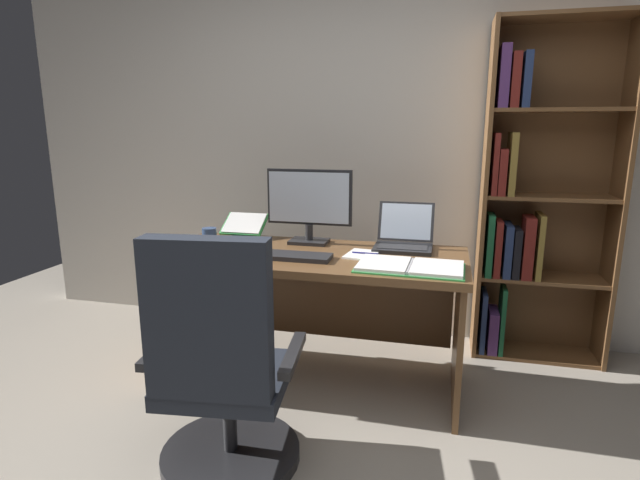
{
  "coord_description": "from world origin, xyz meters",
  "views": [
    {
      "loc": [
        0.45,
        -1.34,
        1.42
      ],
      "look_at": [
        -0.17,
        1.13,
        0.84
      ],
      "focal_mm": 28.07,
      "sensor_mm": 36.0,
      "label": 1
    }
  ],
  "objects_px": {
    "reading_stand_with_book": "(243,227)",
    "coffee_mug": "(210,237)",
    "pen": "(365,253)",
    "monitor": "(309,206)",
    "bookshelf": "(532,202)",
    "office_chair": "(221,377)",
    "laptop": "(404,239)",
    "open_binder": "(410,267)",
    "notepad": "(362,255)",
    "computer_mouse": "(237,251)",
    "desk": "(315,286)",
    "keyboard": "(291,256)"
  },
  "relations": [
    {
      "from": "computer_mouse",
      "to": "open_binder",
      "type": "xyz_separation_m",
      "value": [
        0.91,
        -0.05,
        -0.01
      ]
    },
    {
      "from": "laptop",
      "to": "open_binder",
      "type": "bearing_deg",
      "value": -81.16
    },
    {
      "from": "office_chair",
      "to": "monitor",
      "type": "xyz_separation_m",
      "value": [
        0.08,
        1.07,
        0.54
      ]
    },
    {
      "from": "keyboard",
      "to": "open_binder",
      "type": "xyz_separation_m",
      "value": [
        0.61,
        -0.05,
        -0.0
      ]
    },
    {
      "from": "desk",
      "to": "monitor",
      "type": "xyz_separation_m",
      "value": [
        -0.08,
        0.16,
        0.43
      ]
    },
    {
      "from": "keyboard",
      "to": "open_binder",
      "type": "height_order",
      "value": "same"
    },
    {
      "from": "bookshelf",
      "to": "notepad",
      "type": "bearing_deg",
      "value": -144.09
    },
    {
      "from": "notepad",
      "to": "laptop",
      "type": "bearing_deg",
      "value": 48.23
    },
    {
      "from": "bookshelf",
      "to": "pen",
      "type": "xyz_separation_m",
      "value": [
        -0.9,
        -0.67,
        -0.21
      ]
    },
    {
      "from": "bookshelf",
      "to": "laptop",
      "type": "xyz_separation_m",
      "value": [
        -0.72,
        -0.44,
        -0.17
      ]
    },
    {
      "from": "bookshelf",
      "to": "desk",
      "type": "bearing_deg",
      "value": -152.91
    },
    {
      "from": "bookshelf",
      "to": "coffee_mug",
      "type": "xyz_separation_m",
      "value": [
        -1.8,
        -0.68,
        -0.17
      ]
    },
    {
      "from": "open_binder",
      "to": "pen",
      "type": "height_order",
      "value": "open_binder"
    },
    {
      "from": "bookshelf",
      "to": "keyboard",
      "type": "distance_m",
      "value": 1.53
    },
    {
      "from": "keyboard",
      "to": "coffee_mug",
      "type": "height_order",
      "value": "coffee_mug"
    },
    {
      "from": "monitor",
      "to": "open_binder",
      "type": "distance_m",
      "value": 0.77
    },
    {
      "from": "laptop",
      "to": "notepad",
      "type": "xyz_separation_m",
      "value": [
        -0.2,
        -0.23,
        -0.05
      ]
    },
    {
      "from": "laptop",
      "to": "notepad",
      "type": "distance_m",
      "value": 0.31
    },
    {
      "from": "reading_stand_with_book",
      "to": "coffee_mug",
      "type": "height_order",
      "value": "reading_stand_with_book"
    },
    {
      "from": "bookshelf",
      "to": "coffee_mug",
      "type": "relative_size",
      "value": 18.89
    },
    {
      "from": "desk",
      "to": "reading_stand_with_book",
      "type": "xyz_separation_m",
      "value": [
        -0.51,
        0.2,
        0.28
      ]
    },
    {
      "from": "bookshelf",
      "to": "reading_stand_with_book",
      "type": "xyz_separation_m",
      "value": [
        -1.7,
        -0.41,
        -0.15
      ]
    },
    {
      "from": "laptop",
      "to": "open_binder",
      "type": "distance_m",
      "value": 0.43
    },
    {
      "from": "desk",
      "to": "computer_mouse",
      "type": "relative_size",
      "value": 15.76
    },
    {
      "from": "monitor",
      "to": "computer_mouse",
      "type": "relative_size",
      "value": 4.82
    },
    {
      "from": "keyboard",
      "to": "notepad",
      "type": "xyz_separation_m",
      "value": [
        0.35,
        0.15,
        -0.01
      ]
    },
    {
      "from": "notepad",
      "to": "monitor",
      "type": "bearing_deg",
      "value": 147.91
    },
    {
      "from": "notepad",
      "to": "open_binder",
      "type": "bearing_deg",
      "value": -36.54
    },
    {
      "from": "computer_mouse",
      "to": "open_binder",
      "type": "distance_m",
      "value": 0.91
    },
    {
      "from": "reading_stand_with_book",
      "to": "open_binder",
      "type": "bearing_deg",
      "value": -23.73
    },
    {
      "from": "office_chair",
      "to": "open_binder",
      "type": "xyz_separation_m",
      "value": [
        0.69,
        0.65,
        0.33
      ]
    },
    {
      "from": "reading_stand_with_book",
      "to": "notepad",
      "type": "xyz_separation_m",
      "value": [
        0.78,
        -0.26,
        -0.06
      ]
    },
    {
      "from": "coffee_mug",
      "to": "pen",
      "type": "bearing_deg",
      "value": 0.55
    },
    {
      "from": "monitor",
      "to": "computer_mouse",
      "type": "xyz_separation_m",
      "value": [
        -0.3,
        -0.37,
        -0.2
      ]
    },
    {
      "from": "keyboard",
      "to": "coffee_mug",
      "type": "xyz_separation_m",
      "value": [
        -0.52,
        0.14,
        0.04
      ]
    },
    {
      "from": "pen",
      "to": "desk",
      "type": "bearing_deg",
      "value": 168.3
    },
    {
      "from": "laptop",
      "to": "desk",
      "type": "bearing_deg",
      "value": -160.52
    },
    {
      "from": "office_chair",
      "to": "notepad",
      "type": "height_order",
      "value": "office_chair"
    },
    {
      "from": "bookshelf",
      "to": "computer_mouse",
      "type": "distance_m",
      "value": 1.78
    },
    {
      "from": "office_chair",
      "to": "open_binder",
      "type": "bearing_deg",
      "value": 36.46
    },
    {
      "from": "bookshelf",
      "to": "notepad",
      "type": "relative_size",
      "value": 9.64
    },
    {
      "from": "bookshelf",
      "to": "office_chair",
      "type": "bearing_deg",
      "value": -131.55
    },
    {
      "from": "notepad",
      "to": "keyboard",
      "type": "bearing_deg",
      "value": -156.79
    },
    {
      "from": "bookshelf",
      "to": "monitor",
      "type": "bearing_deg",
      "value": -160.38
    },
    {
      "from": "notepad",
      "to": "pen",
      "type": "distance_m",
      "value": 0.02
    },
    {
      "from": "pen",
      "to": "monitor",
      "type": "bearing_deg",
      "value": 149.34
    },
    {
      "from": "coffee_mug",
      "to": "notepad",
      "type": "bearing_deg",
      "value": 0.57
    },
    {
      "from": "coffee_mug",
      "to": "desk",
      "type": "bearing_deg",
      "value": 6.46
    },
    {
      "from": "reading_stand_with_book",
      "to": "coffee_mug",
      "type": "distance_m",
      "value": 0.29
    },
    {
      "from": "office_chair",
      "to": "reading_stand_with_book",
      "type": "bearing_deg",
      "value": 100.59
    }
  ]
}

